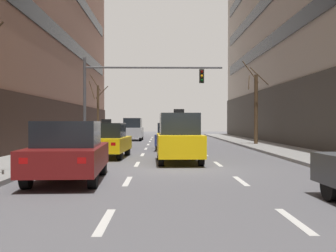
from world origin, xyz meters
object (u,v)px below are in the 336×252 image
(car_driving_2, at_px, (171,136))
(car_driving_5, at_px, (133,129))
(taxi_driving_0, at_px, (179,138))
(street_tree_0, at_px, (98,110))
(taxi_driving_1, at_px, (107,141))
(street_tree_3, at_px, (256,107))
(traffic_signal_0, at_px, (130,86))
(car_driving_3, at_px, (69,152))
(car_driving_4, at_px, (168,133))

(car_driving_2, bearing_deg, car_driving_5, 104.10)
(taxi_driving_0, xyz_separation_m, street_tree_0, (-6.26, 19.40, 1.72))
(taxi_driving_1, relative_size, street_tree_3, 0.76)
(taxi_driving_0, bearing_deg, traffic_signal_0, 107.88)
(car_driving_3, xyz_separation_m, street_tree_3, (9.49, 18.27, 1.92))
(taxi_driving_0, height_order, street_tree_3, street_tree_3)
(taxi_driving_0, xyz_separation_m, taxi_driving_1, (-3.34, 2.55, -0.21))
(taxi_driving_1, distance_m, street_tree_0, 17.21)
(taxi_driving_1, height_order, car_driving_5, car_driving_5)
(street_tree_3, bearing_deg, car_driving_4, 145.69)
(taxi_driving_1, height_order, street_tree_3, street_tree_3)
(street_tree_0, distance_m, street_tree_3, 14.03)
(car_driving_2, bearing_deg, taxi_driving_1, -118.00)
(taxi_driving_0, distance_m, car_driving_5, 21.80)
(taxi_driving_0, bearing_deg, street_tree_0, 107.88)
(car_driving_4, height_order, street_tree_0, street_tree_0)
(car_driving_2, height_order, car_driving_3, car_driving_3)
(car_driving_3, distance_m, car_driving_4, 22.77)
(taxi_driving_0, distance_m, street_tree_3, 14.20)
(car_driving_5, bearing_deg, street_tree_3, -43.15)
(car_driving_2, bearing_deg, taxi_driving_0, -89.31)
(car_driving_4, bearing_deg, car_driving_2, -89.48)
(traffic_signal_0, bearing_deg, taxi_driving_1, -96.75)
(car_driving_5, height_order, traffic_signal_0, traffic_signal_0)
(taxi_driving_1, distance_m, car_driving_5, 19.00)
(traffic_signal_0, distance_m, street_tree_0, 11.76)
(car_driving_2, relative_size, street_tree_3, 0.75)
(taxi_driving_1, bearing_deg, taxi_driving_0, -37.34)
(car_driving_5, bearing_deg, car_driving_3, -90.17)
(traffic_signal_0, distance_m, street_tree_3, 9.87)
(traffic_signal_0, bearing_deg, car_driving_5, 92.93)
(car_driving_5, bearing_deg, traffic_signal_0, -87.07)
(taxi_driving_0, xyz_separation_m, traffic_signal_0, (-2.67, 8.27, 2.87))
(car_driving_5, bearing_deg, car_driving_4, -55.24)
(car_driving_4, bearing_deg, street_tree_0, 158.28)
(taxi_driving_0, xyz_separation_m, street_tree_3, (6.07, 12.72, 1.74))
(car_driving_3, bearing_deg, street_tree_3, 62.54)
(taxi_driving_0, relative_size, traffic_signal_0, 0.51)
(car_driving_3, bearing_deg, taxi_driving_0, 58.33)
(car_driving_5, height_order, street_tree_3, street_tree_3)
(car_driving_3, xyz_separation_m, car_driving_5, (0.08, 27.10, 0.17))
(car_driving_2, xyz_separation_m, car_driving_3, (-3.32, -14.19, 0.04))
(taxi_driving_0, height_order, traffic_signal_0, traffic_signal_0)
(street_tree_0, bearing_deg, car_driving_2, -60.24)
(car_driving_3, bearing_deg, car_driving_2, 76.83)
(car_driving_3, relative_size, car_driving_4, 1.12)
(taxi_driving_0, xyz_separation_m, car_driving_2, (-0.10, 8.64, -0.22))
(car_driving_2, xyz_separation_m, traffic_signal_0, (-2.56, -0.37, 3.09))
(car_driving_3, bearing_deg, car_driving_5, 89.83)
(taxi_driving_1, height_order, car_driving_4, taxi_driving_1)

